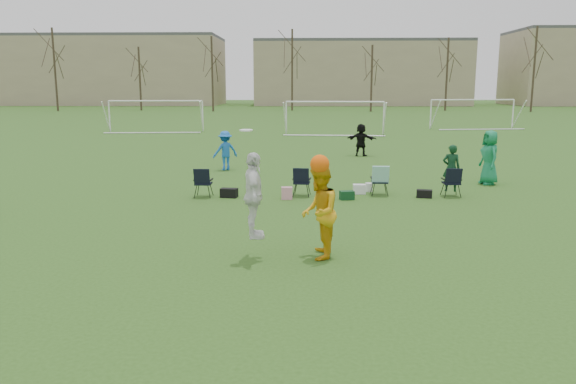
{
  "coord_description": "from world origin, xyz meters",
  "views": [
    {
      "loc": [
        1.68,
        -10.42,
        3.63
      ],
      "look_at": [
        1.33,
        2.04,
        1.25
      ],
      "focal_mm": 35.0,
      "sensor_mm": 36.0,
      "label": 1
    }
  ],
  "objects_px": {
    "fielder_black": "(361,140)",
    "goal_mid": "(335,108)",
    "goal_right": "(473,105)",
    "goal_left": "(156,107)",
    "fielder_blue": "(225,151)",
    "center_contest": "(296,205)",
    "fielder_green_far": "(489,157)"
  },
  "relations": [
    {
      "from": "center_contest",
      "to": "goal_left",
      "type": "xyz_separation_m",
      "value": [
        -11.53,
        32.94,
        0.76
      ]
    },
    {
      "from": "fielder_black",
      "to": "goal_right",
      "type": "distance_m",
      "value": 22.4
    },
    {
      "from": "center_contest",
      "to": "goal_mid",
      "type": "bearing_deg",
      "value": 85.43
    },
    {
      "from": "goal_mid",
      "to": "fielder_green_far",
      "type": "bearing_deg",
      "value": -74.14
    },
    {
      "from": "goal_right",
      "to": "center_contest",
      "type": "bearing_deg",
      "value": -119.4
    },
    {
      "from": "fielder_green_far",
      "to": "fielder_blue",
      "type": "bearing_deg",
      "value": -117.13
    },
    {
      "from": "goal_left",
      "to": "goal_right",
      "type": "relative_size",
      "value": 1.01
    },
    {
      "from": "fielder_blue",
      "to": "goal_right",
      "type": "distance_m",
      "value": 30.16
    },
    {
      "from": "goal_left",
      "to": "goal_right",
      "type": "xyz_separation_m",
      "value": [
        26.0,
        4.0,
        0.0
      ]
    },
    {
      "from": "fielder_black",
      "to": "goal_right",
      "type": "bearing_deg",
      "value": -100.61
    },
    {
      "from": "fielder_green_far",
      "to": "goal_right",
      "type": "bearing_deg",
      "value": 155.43
    },
    {
      "from": "fielder_black",
      "to": "goal_mid",
      "type": "xyz_separation_m",
      "value": [
        -0.66,
        13.28,
        1.09
      ]
    },
    {
      "from": "fielder_black",
      "to": "goal_right",
      "type": "xyz_separation_m",
      "value": [
        11.34,
        19.28,
        1.09
      ]
    },
    {
      "from": "goal_left",
      "to": "goal_right",
      "type": "bearing_deg",
      "value": 3.75
    },
    {
      "from": "fielder_black",
      "to": "goal_right",
      "type": "relative_size",
      "value": 0.23
    },
    {
      "from": "fielder_blue",
      "to": "goal_right",
      "type": "height_order",
      "value": "goal_right"
    },
    {
      "from": "center_contest",
      "to": "goal_left",
      "type": "relative_size",
      "value": 0.37
    },
    {
      "from": "center_contest",
      "to": "fielder_black",
      "type": "bearing_deg",
      "value": 79.93
    },
    {
      "from": "fielder_blue",
      "to": "fielder_black",
      "type": "height_order",
      "value": "fielder_blue"
    },
    {
      "from": "fielder_blue",
      "to": "goal_mid",
      "type": "bearing_deg",
      "value": -135.08
    },
    {
      "from": "fielder_black",
      "to": "goal_left",
      "type": "height_order",
      "value": "goal_left"
    },
    {
      "from": "goal_mid",
      "to": "goal_right",
      "type": "distance_m",
      "value": 13.42
    },
    {
      "from": "goal_mid",
      "to": "goal_right",
      "type": "xyz_separation_m",
      "value": [
        12.0,
        6.0,
        0.0
      ]
    },
    {
      "from": "goal_left",
      "to": "goal_mid",
      "type": "relative_size",
      "value": 1.0
    },
    {
      "from": "fielder_green_far",
      "to": "goal_left",
      "type": "distance_m",
      "value": 30.07
    },
    {
      "from": "fielder_green_far",
      "to": "goal_right",
      "type": "distance_m",
      "value": 28.65
    },
    {
      "from": "goal_left",
      "to": "fielder_blue",
      "type": "bearing_deg",
      "value": -72.85
    },
    {
      "from": "fielder_blue",
      "to": "goal_right",
      "type": "relative_size",
      "value": 0.23
    },
    {
      "from": "goal_right",
      "to": "fielder_blue",
      "type": "bearing_deg",
      "value": -133.97
    },
    {
      "from": "fielder_black",
      "to": "center_contest",
      "type": "distance_m",
      "value": 17.93
    },
    {
      "from": "goal_left",
      "to": "goal_right",
      "type": "distance_m",
      "value": 26.31
    },
    {
      "from": "fielder_blue",
      "to": "fielder_black",
      "type": "relative_size",
      "value": 1.01
    }
  ]
}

